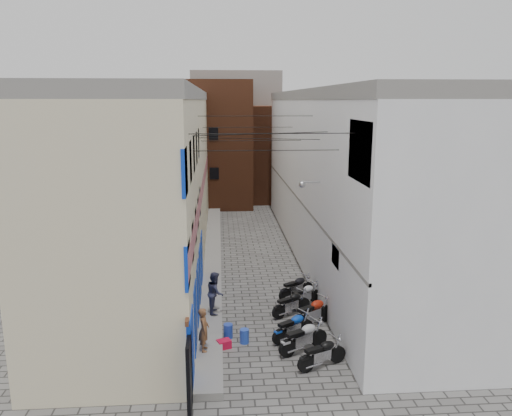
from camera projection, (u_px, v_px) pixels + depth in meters
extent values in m
plane|color=#595653|center=(279.00, 398.00, 14.47)|extent=(90.00, 90.00, 0.00)
cube|color=gray|center=(213.00, 258.00, 26.96)|extent=(0.90, 26.00, 0.25)
cube|color=beige|center=(154.00, 183.00, 25.87)|extent=(5.00, 26.00, 8.50)
cube|color=#B3656C|center=(202.00, 187.00, 26.11)|extent=(0.10, 26.00, 0.80)
cube|color=#0C34B9|center=(197.00, 295.00, 18.78)|extent=(0.12, 10.20, 2.40)
cube|color=#0C34B9|center=(194.00, 190.00, 17.94)|extent=(0.10, 10.20, 4.00)
cube|color=gray|center=(150.00, 94.00, 24.92)|extent=(5.10, 26.00, 0.50)
cube|color=black|center=(189.00, 375.00, 13.66)|extent=(0.10, 1.20, 2.20)
cube|color=white|center=(344.00, 181.00, 26.60)|extent=(5.00, 26.00, 8.50)
cube|color=#0C34B9|center=(361.00, 151.00, 14.63)|extent=(0.10, 2.40, 1.80)
cube|color=white|center=(337.00, 256.00, 17.92)|extent=(0.08, 1.00, 0.70)
cylinder|color=#B2B2B7|center=(312.00, 182.00, 20.34)|extent=(0.80, 0.06, 0.06)
sphere|color=#B2B2B7|center=(302.00, 185.00, 20.34)|extent=(0.28, 0.28, 0.28)
cube|color=gray|center=(347.00, 95.00, 25.65)|extent=(5.10, 26.00, 0.50)
cube|color=gray|center=(298.00, 197.00, 26.60)|extent=(0.10, 26.00, 0.12)
cube|color=brown|center=(214.00, 144.00, 40.55)|extent=(6.00, 6.00, 10.00)
cube|color=brown|center=(272.00, 153.00, 43.08)|extent=(5.00, 6.00, 8.00)
cube|color=gray|center=(236.00, 133.00, 46.44)|extent=(8.00, 5.00, 11.00)
cube|color=black|center=(240.00, 196.00, 38.77)|extent=(2.00, 0.30, 2.40)
cylinder|color=black|center=(273.00, 134.00, 14.83)|extent=(5.20, 0.02, 0.02)
cylinder|color=black|center=(267.00, 150.00, 16.93)|extent=(5.20, 0.02, 0.02)
cylinder|color=black|center=(261.00, 134.00, 19.28)|extent=(5.20, 0.02, 0.02)
cylinder|color=black|center=(256.00, 116.00, 21.59)|extent=(5.20, 0.02, 0.02)
cylinder|color=black|center=(251.00, 141.00, 24.79)|extent=(5.20, 0.02, 0.02)
cylinder|color=black|center=(248.00, 127.00, 27.60)|extent=(5.20, 0.02, 0.02)
cylinder|color=black|center=(264.00, 134.00, 17.79)|extent=(5.65, 2.07, 0.02)
cylinder|color=black|center=(258.00, 139.00, 20.80)|extent=(5.80, 1.58, 0.02)
imported|color=brown|center=(204.00, 329.00, 16.60)|extent=(0.36, 0.55, 1.50)
imported|color=#33354D|center=(215.00, 292.00, 19.58)|extent=(0.64, 0.81, 1.66)
cylinder|color=blue|center=(244.00, 336.00, 17.73)|extent=(0.40, 0.40, 0.52)
cylinder|color=#223EAD|center=(228.00, 331.00, 18.10)|extent=(0.45, 0.45, 0.53)
cube|color=red|center=(224.00, 344.00, 17.39)|extent=(0.55, 0.49, 0.29)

